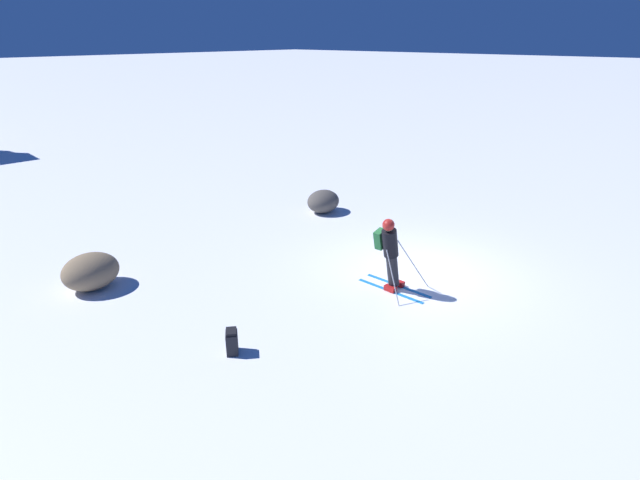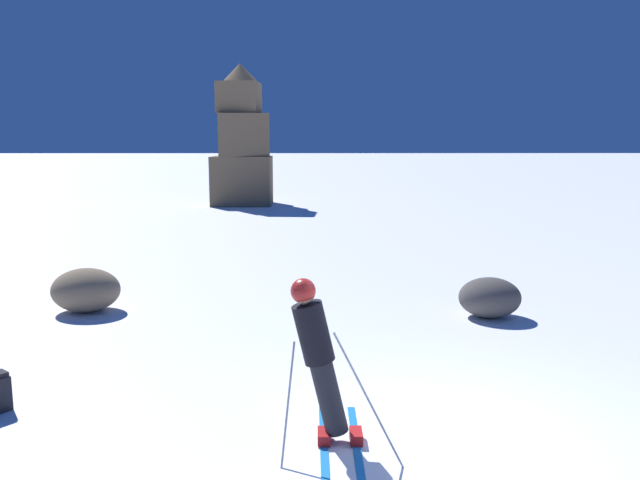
{
  "view_description": "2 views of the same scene",
  "coord_description": "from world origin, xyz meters",
  "px_view_note": "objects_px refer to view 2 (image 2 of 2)",
  "views": [
    {
      "loc": [
        -10.35,
        -5.69,
        5.63
      ],
      "look_at": [
        -2.4,
        1.34,
        1.26
      ],
      "focal_mm": 28.0,
      "sensor_mm": 36.0,
      "label": 1
    },
    {
      "loc": [
        -1.53,
        -6.54,
        3.36
      ],
      "look_at": [
        -1.37,
        4.74,
        1.53
      ],
      "focal_mm": 35.0,
      "sensor_mm": 36.0,
      "label": 2
    }
  ],
  "objects_px": {
    "rock_pillar": "(242,147)",
    "exposed_boulder_1": "(86,290)",
    "skier": "(318,350)",
    "exposed_boulder_0": "(490,298)"
  },
  "relations": [
    {
      "from": "rock_pillar",
      "to": "exposed_boulder_1",
      "type": "height_order",
      "value": "rock_pillar"
    },
    {
      "from": "skier",
      "to": "exposed_boulder_0",
      "type": "bearing_deg",
      "value": 56.09
    },
    {
      "from": "rock_pillar",
      "to": "exposed_boulder_1",
      "type": "relative_size",
      "value": 5.4
    },
    {
      "from": "skier",
      "to": "exposed_boulder_0",
      "type": "relative_size",
      "value": 1.63
    },
    {
      "from": "exposed_boulder_1",
      "to": "skier",
      "type": "bearing_deg",
      "value": -50.31
    },
    {
      "from": "exposed_boulder_0",
      "to": "skier",
      "type": "bearing_deg",
      "value": -124.03
    },
    {
      "from": "skier",
      "to": "exposed_boulder_0",
      "type": "distance_m",
      "value": 5.99
    },
    {
      "from": "rock_pillar",
      "to": "skier",
      "type": "bearing_deg",
      "value": -82.01
    },
    {
      "from": "skier",
      "to": "rock_pillar",
      "type": "bearing_deg",
      "value": 98.11
    },
    {
      "from": "rock_pillar",
      "to": "exposed_boulder_1",
      "type": "bearing_deg",
      "value": -92.46
    }
  ]
}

